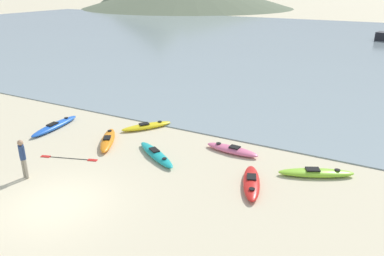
{
  "coord_description": "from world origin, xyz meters",
  "views": [
    {
      "loc": [
        10.07,
        -8.03,
        7.67
      ],
      "look_at": [
        1.35,
        8.11,
        0.5
      ],
      "focal_mm": 35.0,
      "sensor_mm": 36.0,
      "label": 1
    }
  ],
  "objects_px": {
    "kayak_on_sand_2": "(55,126)",
    "kayak_on_sand_5": "(316,173)",
    "kayak_on_sand_3": "(251,182)",
    "kayak_on_sand_1": "(156,154)",
    "kayak_on_sand_4": "(232,150)",
    "loose_paddle": "(69,158)",
    "kayak_on_sand_6": "(147,126)",
    "kayak_on_sand_0": "(108,140)",
    "person_near_foreground": "(23,157)"
  },
  "relations": [
    {
      "from": "kayak_on_sand_2",
      "to": "kayak_on_sand_5",
      "type": "distance_m",
      "value": 14.08
    },
    {
      "from": "kayak_on_sand_5",
      "to": "kayak_on_sand_3",
      "type": "bearing_deg",
      "value": -135.18
    },
    {
      "from": "kayak_on_sand_1",
      "to": "kayak_on_sand_4",
      "type": "bearing_deg",
      "value": 36.48
    },
    {
      "from": "kayak_on_sand_3",
      "to": "kayak_on_sand_4",
      "type": "xyz_separation_m",
      "value": [
        -1.92,
        2.57,
        -0.01
      ]
    },
    {
      "from": "kayak_on_sand_1",
      "to": "loose_paddle",
      "type": "distance_m",
      "value": 4.06
    },
    {
      "from": "kayak_on_sand_1",
      "to": "kayak_on_sand_2",
      "type": "distance_m",
      "value": 7.06
    },
    {
      "from": "kayak_on_sand_4",
      "to": "kayak_on_sand_6",
      "type": "height_order",
      "value": "kayak_on_sand_4"
    },
    {
      "from": "kayak_on_sand_6",
      "to": "loose_paddle",
      "type": "bearing_deg",
      "value": -101.37
    },
    {
      "from": "kayak_on_sand_3",
      "to": "kayak_on_sand_6",
      "type": "distance_m",
      "value": 8.05
    },
    {
      "from": "kayak_on_sand_0",
      "to": "kayak_on_sand_2",
      "type": "xyz_separation_m",
      "value": [
        -3.97,
        0.2,
        -0.02
      ]
    },
    {
      "from": "kayak_on_sand_2",
      "to": "loose_paddle",
      "type": "xyz_separation_m",
      "value": [
        3.55,
        -2.47,
        -0.14
      ]
    },
    {
      "from": "kayak_on_sand_0",
      "to": "kayak_on_sand_4",
      "type": "height_order",
      "value": "kayak_on_sand_0"
    },
    {
      "from": "kayak_on_sand_1",
      "to": "kayak_on_sand_2",
      "type": "bearing_deg",
      "value": 176.64
    },
    {
      "from": "loose_paddle",
      "to": "kayak_on_sand_0",
      "type": "bearing_deg",
      "value": 79.48
    },
    {
      "from": "kayak_on_sand_3",
      "to": "kayak_on_sand_4",
      "type": "bearing_deg",
      "value": 126.69
    },
    {
      "from": "kayak_on_sand_2",
      "to": "loose_paddle",
      "type": "relative_size",
      "value": 1.33
    },
    {
      "from": "kayak_on_sand_0",
      "to": "kayak_on_sand_3",
      "type": "xyz_separation_m",
      "value": [
        7.93,
        -0.62,
        -0.01
      ]
    },
    {
      "from": "kayak_on_sand_3",
      "to": "person_near_foreground",
      "type": "xyz_separation_m",
      "value": [
        -8.55,
        -3.85,
        0.83
      ]
    },
    {
      "from": "kayak_on_sand_5",
      "to": "kayak_on_sand_6",
      "type": "xyz_separation_m",
      "value": [
        -9.48,
        1.15,
        -0.01
      ]
    },
    {
      "from": "kayak_on_sand_2",
      "to": "kayak_on_sand_6",
      "type": "xyz_separation_m",
      "value": [
        4.54,
        2.44,
        -0.01
      ]
    },
    {
      "from": "kayak_on_sand_1",
      "to": "person_near_foreground",
      "type": "distance_m",
      "value": 5.69
    },
    {
      "from": "kayak_on_sand_3",
      "to": "loose_paddle",
      "type": "distance_m",
      "value": 8.52
    },
    {
      "from": "kayak_on_sand_0",
      "to": "kayak_on_sand_4",
      "type": "relative_size",
      "value": 1.05
    },
    {
      "from": "kayak_on_sand_2",
      "to": "kayak_on_sand_3",
      "type": "relative_size",
      "value": 1.23
    },
    {
      "from": "kayak_on_sand_2",
      "to": "kayak_on_sand_6",
      "type": "height_order",
      "value": "kayak_on_sand_2"
    },
    {
      "from": "kayak_on_sand_2",
      "to": "kayak_on_sand_4",
      "type": "xyz_separation_m",
      "value": [
        9.99,
        1.76,
        0.0
      ]
    },
    {
      "from": "kayak_on_sand_6",
      "to": "loose_paddle",
      "type": "height_order",
      "value": "kayak_on_sand_6"
    },
    {
      "from": "kayak_on_sand_3",
      "to": "kayak_on_sand_6",
      "type": "xyz_separation_m",
      "value": [
        -7.37,
        3.25,
        -0.02
      ]
    },
    {
      "from": "kayak_on_sand_6",
      "to": "kayak_on_sand_5",
      "type": "bearing_deg",
      "value": -6.91
    },
    {
      "from": "kayak_on_sand_4",
      "to": "loose_paddle",
      "type": "distance_m",
      "value": 7.7
    },
    {
      "from": "kayak_on_sand_3",
      "to": "person_near_foreground",
      "type": "bearing_deg",
      "value": -155.75
    },
    {
      "from": "kayak_on_sand_6",
      "to": "kayak_on_sand_3",
      "type": "bearing_deg",
      "value": -23.82
    },
    {
      "from": "kayak_on_sand_2",
      "to": "person_near_foreground",
      "type": "bearing_deg",
      "value": -54.26
    },
    {
      "from": "kayak_on_sand_0",
      "to": "kayak_on_sand_2",
      "type": "distance_m",
      "value": 3.98
    },
    {
      "from": "kayak_on_sand_0",
      "to": "kayak_on_sand_5",
      "type": "relative_size",
      "value": 0.91
    },
    {
      "from": "kayak_on_sand_3",
      "to": "person_near_foreground",
      "type": "height_order",
      "value": "person_near_foreground"
    },
    {
      "from": "kayak_on_sand_4",
      "to": "kayak_on_sand_5",
      "type": "bearing_deg",
      "value": -6.66
    },
    {
      "from": "kayak_on_sand_6",
      "to": "person_near_foreground",
      "type": "xyz_separation_m",
      "value": [
        -1.18,
        -7.1,
        0.85
      ]
    },
    {
      "from": "kayak_on_sand_3",
      "to": "kayak_on_sand_4",
      "type": "distance_m",
      "value": 3.21
    },
    {
      "from": "person_near_foreground",
      "to": "loose_paddle",
      "type": "distance_m",
      "value": 2.41
    },
    {
      "from": "kayak_on_sand_3",
      "to": "loose_paddle",
      "type": "height_order",
      "value": "kayak_on_sand_3"
    },
    {
      "from": "kayak_on_sand_6",
      "to": "person_near_foreground",
      "type": "bearing_deg",
      "value": -99.44
    },
    {
      "from": "kayak_on_sand_5",
      "to": "person_near_foreground",
      "type": "xyz_separation_m",
      "value": [
        -10.66,
        -5.95,
        0.84
      ]
    },
    {
      "from": "kayak_on_sand_2",
      "to": "kayak_on_sand_3",
      "type": "height_order",
      "value": "kayak_on_sand_3"
    },
    {
      "from": "kayak_on_sand_0",
      "to": "kayak_on_sand_4",
      "type": "bearing_deg",
      "value": 18.0
    },
    {
      "from": "kayak_on_sand_5",
      "to": "person_near_foreground",
      "type": "distance_m",
      "value": 12.24
    },
    {
      "from": "kayak_on_sand_5",
      "to": "person_near_foreground",
      "type": "height_order",
      "value": "person_near_foreground"
    },
    {
      "from": "kayak_on_sand_2",
      "to": "kayak_on_sand_3",
      "type": "bearing_deg",
      "value": -3.92
    },
    {
      "from": "kayak_on_sand_5",
      "to": "loose_paddle",
      "type": "height_order",
      "value": "kayak_on_sand_5"
    },
    {
      "from": "loose_paddle",
      "to": "kayak_on_sand_2",
      "type": "bearing_deg",
      "value": 145.19
    }
  ]
}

